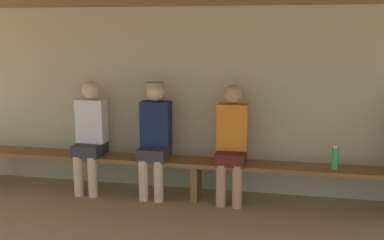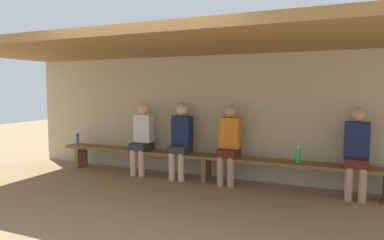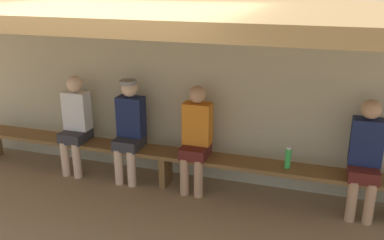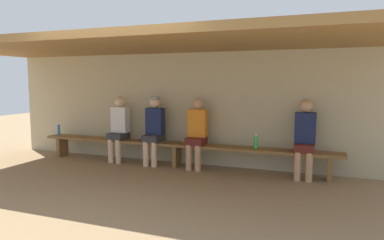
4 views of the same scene
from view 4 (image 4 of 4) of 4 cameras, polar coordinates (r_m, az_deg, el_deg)
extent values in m
plane|color=#937754|center=(5.49, -9.02, -11.13)|extent=(24.00, 24.00, 0.00)
cube|color=#B7AD8C|center=(7.06, -1.08, 1.92)|extent=(8.00, 0.20, 2.20)
cube|color=olive|center=(5.89, -5.94, 12.33)|extent=(8.00, 2.80, 0.12)
cube|color=brown|center=(6.74, -2.50, -4.00)|extent=(6.00, 0.36, 0.05)
cube|color=brown|center=(8.25, -20.38, -4.12)|extent=(0.08, 0.29, 0.41)
cube|color=brown|center=(6.78, -2.49, -5.91)|extent=(0.08, 0.29, 0.41)
cube|color=brown|center=(6.25, 21.55, -7.39)|extent=(0.08, 0.29, 0.41)
cube|color=#333338|center=(7.30, -11.90, -2.57)|extent=(0.32, 0.40, 0.14)
cylinder|color=beige|center=(7.27, -13.13, -4.96)|extent=(0.11, 0.11, 0.48)
cylinder|color=beige|center=(7.17, -11.93, -5.08)|extent=(0.11, 0.11, 0.48)
cube|color=white|center=(7.33, -11.62, 0.07)|extent=(0.34, 0.20, 0.52)
sphere|color=beige|center=(7.30, -11.68, 2.96)|extent=(0.21, 0.21, 0.21)
cube|color=#333338|center=(6.91, -6.29, -2.97)|extent=(0.32, 0.40, 0.14)
cylinder|color=beige|center=(6.86, -7.55, -5.51)|extent=(0.11, 0.11, 0.48)
cylinder|color=beige|center=(6.78, -6.20, -5.64)|extent=(0.11, 0.11, 0.48)
cube|color=#19234C|center=(6.93, -6.03, -0.18)|extent=(0.34, 0.20, 0.52)
sphere|color=beige|center=(6.90, -6.06, 2.87)|extent=(0.21, 0.21, 0.21)
cylinder|color=gray|center=(6.86, -6.22, 3.60)|extent=(0.21, 0.21, 0.05)
cube|color=#591E19|center=(6.17, 17.86, -4.35)|extent=(0.32, 0.40, 0.14)
cylinder|color=tan|center=(6.08, 16.84, -7.27)|extent=(0.11, 0.11, 0.48)
cylinder|color=tan|center=(6.07, 18.55, -7.34)|extent=(0.11, 0.11, 0.48)
cube|color=#19234C|center=(6.20, 18.01, -1.22)|extent=(0.34, 0.20, 0.52)
sphere|color=tan|center=(6.17, 18.12, 2.20)|extent=(0.21, 0.21, 0.21)
cube|color=#591E19|center=(6.55, 0.71, -3.44)|extent=(0.32, 0.40, 0.14)
cylinder|color=tan|center=(6.49, -0.54, -6.14)|extent=(0.11, 0.11, 0.48)
cylinder|color=tan|center=(6.43, 0.97, -6.26)|extent=(0.11, 0.11, 0.48)
cube|color=orange|center=(6.58, 0.95, -0.49)|extent=(0.34, 0.20, 0.52)
sphere|color=tan|center=(6.55, 0.96, 2.72)|extent=(0.21, 0.21, 0.21)
cylinder|color=blue|center=(8.27, -20.92, -1.51)|extent=(0.06, 0.06, 0.23)
cylinder|color=white|center=(8.25, -20.96, -0.63)|extent=(0.04, 0.04, 0.02)
cylinder|color=green|center=(6.26, 10.39, -3.56)|extent=(0.07, 0.07, 0.23)
cylinder|color=white|center=(6.24, 10.42, -2.40)|extent=(0.05, 0.05, 0.02)
camera|label=1|loc=(1.93, -38.02, 13.85)|focal=43.79mm
camera|label=2|loc=(0.79, -20.24, 3.66)|focal=32.24mm
camera|label=3|loc=(1.96, -7.08, 34.55)|focal=39.18mm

